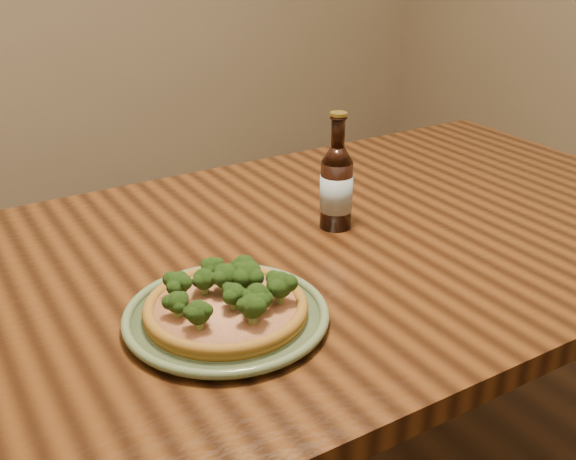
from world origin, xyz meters
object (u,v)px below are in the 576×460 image
plate (226,316)px  beer_bottle (336,186)px  table (322,283)px  pizza (227,303)px

plate → beer_bottle: bearing=30.4°
table → plate: (-0.27, -0.16, 0.10)m
pizza → beer_bottle: size_ratio=1.07×
beer_bottle → table: bearing=-132.0°
pizza → beer_bottle: beer_bottle is taller
plate → beer_bottle: (0.33, 0.19, 0.07)m
table → beer_bottle: 0.19m
plate → pizza: size_ratio=1.26×
table → beer_bottle: bearing=33.4°
pizza → table: bearing=29.9°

